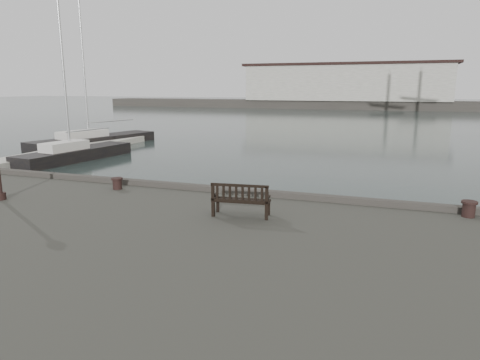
% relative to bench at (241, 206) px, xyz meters
% --- Properties ---
extents(ground, '(400.00, 400.00, 0.00)m').
position_rel_bench_xyz_m(ground, '(0.72, 2.50, -1.85)').
color(ground, black).
rests_on(ground, ground).
extents(pontoon, '(2.00, 24.00, 0.50)m').
position_rel_bench_xyz_m(pontoon, '(-19.28, 12.50, -1.60)').
color(pontoon, beige).
rests_on(pontoon, ground).
extents(breakwater, '(140.00, 9.50, 12.20)m').
position_rel_bench_xyz_m(breakwater, '(-3.84, 94.50, 2.45)').
color(breakwater, '#383530').
rests_on(breakwater, ground).
extents(bench, '(1.61, 0.72, 0.90)m').
position_rel_bench_xyz_m(bench, '(0.00, 0.00, 0.00)').
color(bench, black).
rests_on(bench, quay).
extents(bollard_left, '(0.44, 0.44, 0.40)m').
position_rel_bench_xyz_m(bollard_left, '(-5.04, 1.56, -0.09)').
color(bollard_left, black).
rests_on(bollard_left, quay).
extents(bollard_right, '(0.48, 0.48, 0.43)m').
position_rel_bench_xyz_m(bollard_right, '(5.80, 1.98, -0.07)').
color(bollard_right, black).
rests_on(bollard_right, quay).
extents(yacht_b, '(5.44, 12.20, 15.49)m').
position_rel_bench_xyz_m(yacht_b, '(-20.80, 20.51, -1.60)').
color(yacht_b, black).
rests_on(yacht_b, ground).
extents(yacht_c, '(3.25, 9.15, 12.14)m').
position_rel_bench_xyz_m(yacht_c, '(-16.98, 13.52, -1.60)').
color(yacht_c, black).
rests_on(yacht_c, ground).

